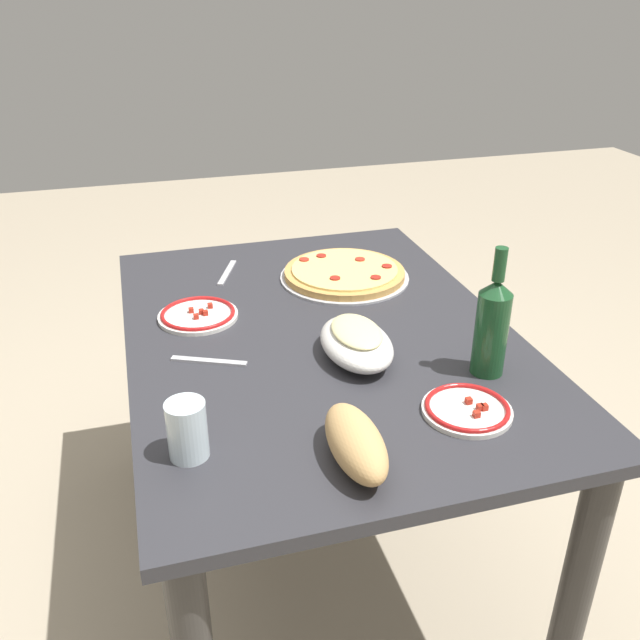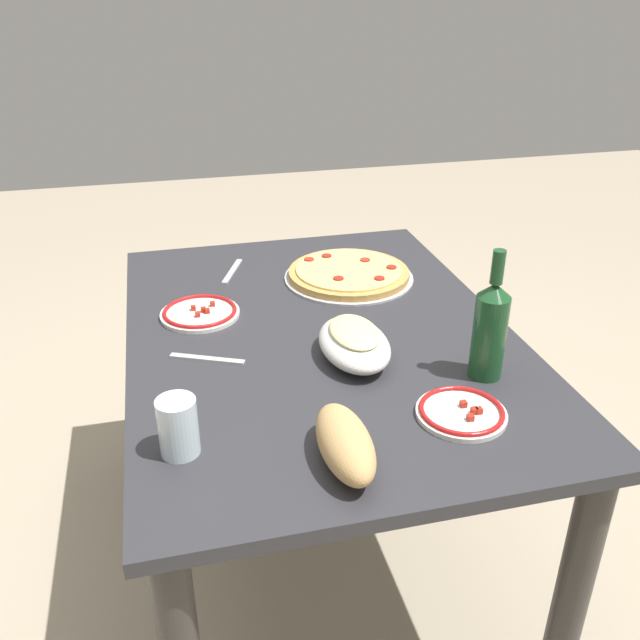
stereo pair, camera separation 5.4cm
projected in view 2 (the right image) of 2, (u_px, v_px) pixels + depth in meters
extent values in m
plane|color=tan|center=(320.00, 551.00, 1.95)|extent=(8.00, 8.00, 0.00)
cube|color=#2D2D33|center=(320.00, 337.00, 1.62)|extent=(1.25, 0.90, 0.03)
cylinder|color=#33302D|center=(162.00, 366.00, 2.19)|extent=(0.07, 0.07, 0.69)
cylinder|color=#33302D|center=(390.00, 338.00, 2.36)|extent=(0.07, 0.07, 0.69)
cylinder|color=#33302D|center=(571.00, 598.00, 1.38)|extent=(0.07, 0.07, 0.69)
cylinder|color=#B7B7BC|center=(349.00, 277.00, 1.89)|extent=(0.36, 0.36, 0.01)
cylinder|color=tan|center=(349.00, 273.00, 1.88)|extent=(0.33, 0.33, 0.02)
cylinder|color=#EACC75|center=(349.00, 269.00, 1.88)|extent=(0.29, 0.29, 0.01)
cylinder|color=maroon|center=(392.00, 267.00, 1.88)|extent=(0.03, 0.03, 0.00)
cylinder|color=#B22D1E|center=(309.00, 259.00, 1.93)|extent=(0.03, 0.03, 0.00)
cylinder|color=maroon|center=(327.00, 256.00, 1.95)|extent=(0.03, 0.03, 0.00)
cylinder|color=maroon|center=(338.00, 278.00, 1.81)|extent=(0.03, 0.03, 0.00)
cylinder|color=maroon|center=(379.00, 278.00, 1.81)|extent=(0.03, 0.03, 0.00)
cylinder|color=#B22D1E|center=(365.00, 260.00, 1.93)|extent=(0.03, 0.03, 0.00)
ellipsoid|color=white|center=(354.00, 344.00, 1.49)|extent=(0.24, 0.15, 0.07)
ellipsoid|color=#AD2819|center=(354.00, 339.00, 1.48)|extent=(0.20, 0.12, 0.03)
ellipsoid|color=beige|center=(354.00, 332.00, 1.47)|extent=(0.17, 0.10, 0.02)
cylinder|color=#194723|center=(489.00, 337.00, 1.40)|extent=(0.07, 0.07, 0.18)
cone|color=#194723|center=(495.00, 290.00, 1.35)|extent=(0.07, 0.07, 0.03)
cylinder|color=#194723|center=(498.00, 267.00, 1.33)|extent=(0.03, 0.03, 0.07)
cylinder|color=silver|center=(178.00, 427.00, 1.19)|extent=(0.07, 0.07, 0.11)
cylinder|color=white|center=(200.00, 314.00, 1.68)|extent=(0.20, 0.20, 0.01)
torus|color=red|center=(200.00, 311.00, 1.68)|extent=(0.18, 0.18, 0.01)
cube|color=#AD2819|center=(203.00, 310.00, 1.68)|extent=(0.01, 0.01, 0.01)
cube|color=#AD2819|center=(198.00, 314.00, 1.66)|extent=(0.01, 0.01, 0.01)
cube|color=#AD2819|center=(207.00, 311.00, 1.67)|extent=(0.01, 0.01, 0.01)
cube|color=#AD2819|center=(193.00, 308.00, 1.69)|extent=(0.01, 0.01, 0.01)
cube|color=#AD2819|center=(212.00, 304.00, 1.71)|extent=(0.01, 0.01, 0.01)
cylinder|color=white|center=(461.00, 414.00, 1.31)|extent=(0.18, 0.18, 0.01)
torus|color=red|center=(462.00, 410.00, 1.30)|extent=(0.16, 0.16, 0.01)
cube|color=#AD2819|center=(479.00, 411.00, 1.30)|extent=(0.01, 0.01, 0.01)
cube|color=#AD2819|center=(474.00, 411.00, 1.30)|extent=(0.01, 0.01, 0.01)
cube|color=#AD2819|center=(470.00, 418.00, 1.28)|extent=(0.01, 0.01, 0.01)
cube|color=#AD2819|center=(463.00, 404.00, 1.32)|extent=(0.01, 0.01, 0.01)
ellipsoid|color=tan|center=(345.00, 443.00, 1.17)|extent=(0.22, 0.09, 0.08)
cube|color=#B7B7BC|center=(207.00, 359.00, 1.50)|extent=(0.09, 0.16, 0.00)
cube|color=#B7B7BC|center=(232.00, 271.00, 1.93)|extent=(0.16, 0.08, 0.00)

